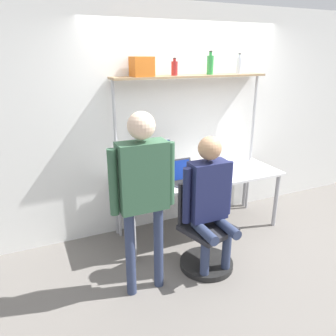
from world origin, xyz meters
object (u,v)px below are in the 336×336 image
person_seated (210,195)px  cell_phone (198,178)px  bottle_green (210,65)px  bottle_clear (239,65)px  monitor (151,157)px  storage_box (142,67)px  office_chair (204,241)px  laptop (182,176)px  bottle_red (174,68)px  person_standing (143,183)px

person_seated → cell_phone: bearing=70.4°
bottle_green → bottle_clear: bearing=-0.0°
monitor → bottle_clear: size_ratio=2.10×
person_seated → storage_box: storage_box is taller
cell_phone → person_seated: person_seated is taller
office_chair → person_seated: size_ratio=0.66×
bottle_clear → bottle_green: (-0.41, 0.00, 0.01)m
laptop → cell_phone: size_ratio=1.93×
bottle_clear → bottle_green: bearing=180.0°
laptop → monitor: bearing=126.9°
office_chair → person_seated: person_seated is taller
bottle_green → bottle_red: 0.47m
laptop → cell_phone: laptop is taller
bottle_green → bottle_red: (-0.47, -0.00, -0.03)m
office_chair → person_standing: (-0.70, -0.11, 0.81)m
cell_phone → office_chair: (-0.23, -0.58, -0.46)m
person_standing → monitor: bearing=65.3°
office_chair → bottle_green: bottle_green is taller
laptop → bottle_red: size_ratio=1.50×
bottle_green → person_seated: bearing=-118.8°
office_chair → storage_box: (-0.31, 0.93, 1.72)m
bottle_red → laptop: bearing=-100.3°
office_chair → person_standing: bearing=-171.3°
person_seated → bottle_red: size_ratio=7.29×
cell_phone → storage_box: bearing=147.4°
office_chair → person_seated: (0.01, -0.04, 0.55)m
person_standing → bottle_clear: bearing=32.0°
monitor → person_standing: bearing=-114.7°
storage_box → laptop: bearing=-46.7°
bottle_clear → bottle_red: bottle_clear is taller
cell_phone → office_chair: 0.78m
laptop → person_standing: (-0.72, -0.69, 0.28)m
person_seated → person_standing: (-0.71, -0.06, 0.26)m
person_seated → storage_box: (-0.32, 0.98, 1.17)m
bottle_red → cell_phone: bearing=-66.2°
laptop → office_chair: bearing=-91.8°
person_seated → storage_box: bearing=108.2°
office_chair → bottle_clear: 2.18m
bottle_green → storage_box: bottle_green is taller
office_chair → bottle_green: size_ratio=3.44×
laptop → bottle_red: (0.06, 0.35, 1.17)m
monitor → bottle_green: size_ratio=1.89×
storage_box → person_standing: bearing=-110.6°
bottle_green → monitor: bearing=-178.7°
person_seated → storage_box: 1.56m
cell_phone → office_chair: office_chair is taller
monitor → person_seated: size_ratio=0.36×
cell_phone → person_standing: (-0.93, -0.69, 0.35)m
bottle_red → bottle_green: bearing=0.0°
monitor → bottle_clear: bottle_clear is taller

